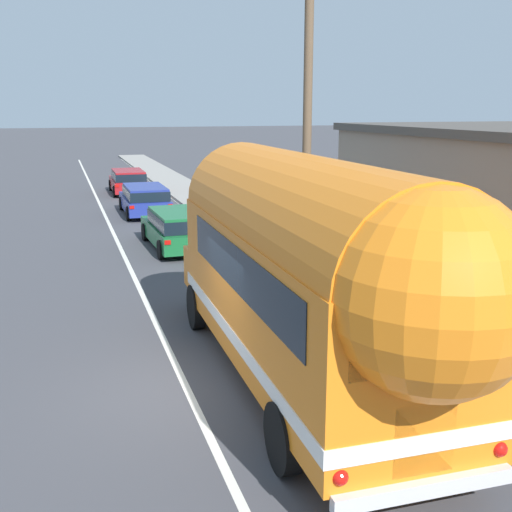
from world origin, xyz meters
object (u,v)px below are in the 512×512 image
at_px(car_lead, 178,227).
at_px(car_third, 128,180).
at_px(utility_pole, 307,125).
at_px(car_second, 145,198).
at_px(painted_bus, 311,267).

height_order(car_lead, car_third, same).
height_order(utility_pole, car_third, utility_pole).
bearing_deg(car_second, utility_pole, -78.20).
relative_size(utility_pole, car_second, 1.87).
bearing_deg(painted_bus, car_lead, 90.07).
xyz_separation_m(painted_bus, car_lead, (-0.01, 12.21, -1.52)).
bearing_deg(utility_pole, car_second, 101.80).
bearing_deg(car_second, car_third, 89.47).
height_order(car_second, car_third, same).
bearing_deg(painted_bus, car_third, 90.16).
bearing_deg(painted_bus, utility_pole, 68.86).
bearing_deg(car_lead, car_second, 91.01).
relative_size(painted_bus, car_third, 2.36).
relative_size(painted_bus, car_lead, 2.26).
xyz_separation_m(utility_pole, car_lead, (-2.59, 5.53, -3.64)).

